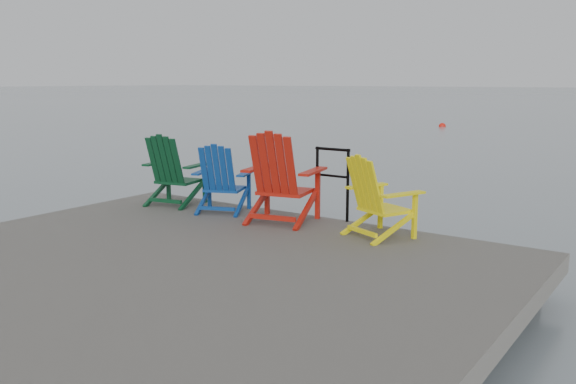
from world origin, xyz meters
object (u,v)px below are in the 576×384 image
Objects in this scene: handrail at (332,177)px; buoy_b at (442,126)px; chair_green at (173,170)px; chair_yellow at (377,196)px; chair_red at (281,177)px; chair_blue at (222,178)px.

buoy_b is (-6.95, 22.18, -1.04)m from handrail.
buoy_b is at bearing 107.40° from handrail.
chair_green is at bearing -168.17° from handrail.
chair_green is at bearing -156.27° from chair_yellow.
chair_green is 1.08× the size of chair_yellow.
chair_green is at bearing -78.33° from buoy_b.
chair_yellow is (1.28, 0.03, -0.10)m from chair_red.
handrail is 1.00× the size of chair_blue.
chair_green is 1.09× the size of chair_blue.
handrail is at bearing -3.96° from chair_blue.
chair_green is 1.84m from chair_red.
chair_red reaches higher than chair_yellow.
handrail is at bearing 0.36° from chair_green.
buoy_b is (-6.52, 22.67, -1.06)m from chair_red.
chair_yellow is (3.12, 0.02, -0.04)m from chair_green.
chair_red is at bearing -73.96° from buoy_b.
chair_yellow is 23.96m from buoy_b.
chair_red is 1.22× the size of chair_yellow.
chair_red is at bearing -24.02° from chair_blue.
chair_green is 0.88× the size of chair_red.
chair_red is at bearing -11.98° from chair_green.
chair_green reaches higher than chair_yellow.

